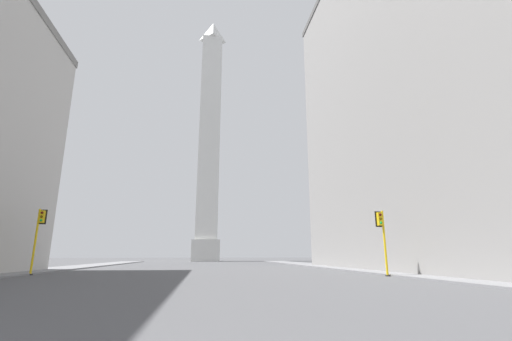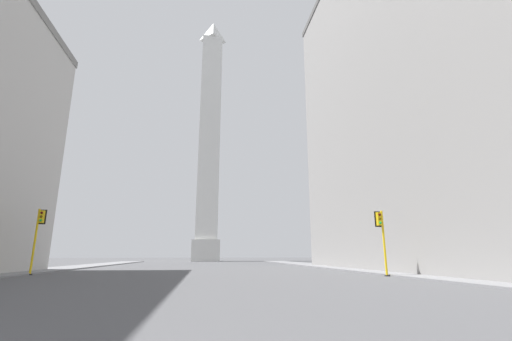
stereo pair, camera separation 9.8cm
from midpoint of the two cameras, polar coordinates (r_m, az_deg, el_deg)
The scene contains 6 objects.
sidewalk_left at distance 38.47m, azimuth -36.21°, elevation -13.72°, with size 5.00×110.69×0.15m, color slate.
sidewalk_right at distance 38.52m, azimuth 19.56°, elevation -15.53°, with size 5.00×110.69×0.15m, color slate.
building_right at distance 48.56m, azimuth 33.99°, elevation 13.31°, with size 27.68×50.86×43.88m.
obelisk at distance 98.91m, azimuth -7.72°, elevation 5.64°, with size 7.22×7.22×71.71m.
traffic_light_mid_right at distance 30.99m, azimuth 20.30°, elevation -9.64°, with size 0.79×0.51×5.35m.
traffic_light_mid_left at distance 36.45m, azimuth -32.49°, elevation -8.47°, with size 0.77×0.51×5.73m.
Camera 2 is at (-0.00, -1.08, 1.72)m, focal length 24.00 mm.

